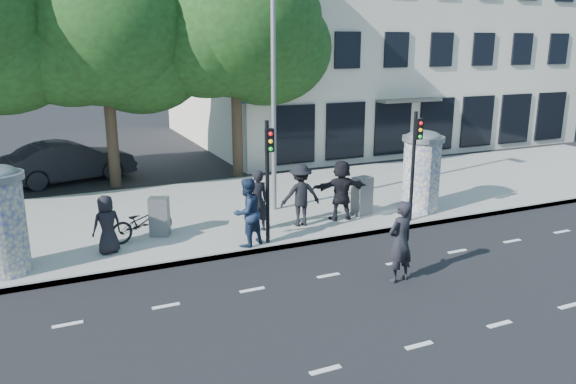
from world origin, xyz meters
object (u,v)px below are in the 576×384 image
ped_f (341,190)px  ad_column_right (422,169)px  ped_d (301,195)px  traffic_pole_near (268,170)px  street_lamp (274,67)px  cabinet_left (159,217)px  bicycle (142,222)px  car_mid (69,161)px  cabinet_right (362,196)px  ped_b (257,201)px  traffic_pole_far (415,155)px  ped_a (107,224)px  ped_c (247,212)px  man_road (400,241)px

ped_f → ad_column_right: bearing=-172.2°
ad_column_right → ped_d: ad_column_right is taller
traffic_pole_near → ped_d: size_ratio=1.79×
ped_f → street_lamp: bearing=-39.6°
ad_column_right → cabinet_left: (-8.41, 0.95, -0.82)m
street_lamp → bicycle: size_ratio=4.22×
bicycle → ped_d: bearing=-117.0°
ped_d → car_mid: size_ratio=0.37×
ped_d → cabinet_right: 2.30m
traffic_pole_near → ped_b: bearing=85.0°
street_lamp → ped_b: street_lamp is taller
traffic_pole_near → cabinet_right: (3.75, 1.22, -1.46)m
traffic_pole_far → cabinet_left: bearing=165.9°
ad_column_right → ped_f: 2.96m
traffic_pole_far → cabinet_right: size_ratio=2.75×
ad_column_right → car_mid: size_ratio=0.52×
ped_f → car_mid: size_ratio=0.37×
street_lamp → ped_a: (-5.54, -1.80, -3.86)m
cabinet_right → car_mid: 12.41m
ped_f → bicycle: (-6.01, 0.72, -0.45)m
ad_column_right → cabinet_right: (-2.05, 0.31, -0.77)m
ped_c → ped_f: ped_f is taller
ad_column_right → cabinet_right: size_ratio=2.14×
ped_a → ped_b: bearing=164.3°
ped_c → traffic_pole_near: bearing=150.9°
ped_a → man_road: (6.14, -4.37, 0.06)m
ped_f → man_road: bearing=89.4°
ped_d → man_road: ped_d is taller
man_road → cabinet_left: man_road is taller
ped_a → ped_c: size_ratio=0.83×
ad_column_right → man_road: 5.72m
cabinet_left → cabinet_right: bearing=18.7°
cabinet_right → car_mid: size_ratio=0.24×
ad_column_right → ped_f: size_ratio=1.39×
traffic_pole_near → bicycle: (-3.13, 1.77, -1.58)m
ped_a → ped_c: ped_c is taller
ped_a → cabinet_left: size_ratio=1.39×
ped_c → man_road: bearing=103.8°
bicycle → car_mid: 8.84m
ped_a → cabinet_left: ped_a is taller
cabinet_right → car_mid: bearing=118.4°
traffic_pole_far → car_mid: traffic_pole_far is taller
man_road → ped_d: bearing=-94.4°
ped_a → cabinet_right: bearing=164.8°
traffic_pole_near → street_lamp: (1.40, 2.84, 2.56)m
ped_f → cabinet_right: (0.87, 0.16, -0.33)m
street_lamp → bicycle: street_lamp is taller
ad_column_right → cabinet_left: size_ratio=2.35×
ped_b → car_mid: 10.46m
cabinet_left → traffic_pole_near: bearing=-11.0°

